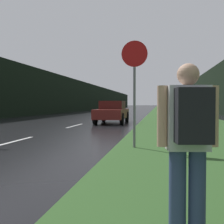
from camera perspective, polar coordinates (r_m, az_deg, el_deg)
grass_verge at (r=40.26m, az=11.92°, el=-0.16°), size 6.00×240.00×0.02m
lane_stripe_b at (r=9.66m, az=-19.85°, el=-5.80°), size 0.12×3.00×0.01m
lane_stripe_c at (r=16.10m, az=-7.57°, el=-2.78°), size 0.12×3.00×0.01m
lane_stripe_d at (r=22.88m, az=-2.44°, el=-1.47°), size 0.12×3.00×0.01m
lane_stripe_e at (r=29.75m, az=0.33°, el=-0.75°), size 0.12×3.00×0.01m
treeline_far_side at (r=52.17m, az=-6.34°, el=3.12°), size 2.00×140.00×5.22m
treeline_near_side at (r=50.83m, az=18.23°, el=3.48°), size 2.00×140.00×5.91m
stop_sign at (r=7.89m, az=4.58°, el=6.22°), size 0.73×0.07×3.00m
hitchhiker_with_backpack at (r=2.62m, az=15.32°, el=-5.23°), size 0.55×0.44×1.60m
car_passing_near at (r=18.21m, az=0.04°, el=0.03°), size 1.84×4.35×1.44m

